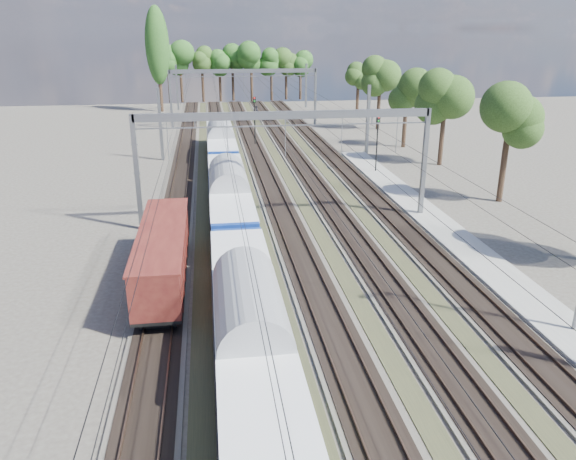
{
  "coord_description": "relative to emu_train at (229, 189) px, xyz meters",
  "views": [
    {
      "loc": [
        -5.93,
        -13.11,
        14.96
      ],
      "look_at": [
        -1.16,
        20.36,
        2.8
      ],
      "focal_mm": 35.0,
      "sensor_mm": 36.0,
      "label": 1
    }
  ],
  "objects": [
    {
      "name": "freight_boxcar",
      "position": [
        -4.5,
        -11.63,
        -0.64
      ],
      "size": [
        2.77,
        13.36,
        3.45
      ],
      "color": "black",
      "rests_on": "ground"
    },
    {
      "name": "signal_near",
      "position": [
        4.81,
        31.49,
        1.36
      ],
      "size": [
        0.41,
        0.37,
        6.49
      ],
      "rotation": [
        0.0,
        0.0,
        -0.04
      ],
      "color": "black",
      "rests_on": "ground"
    },
    {
      "name": "platform",
      "position": [
        16.5,
        -10.88,
        -2.59
      ],
      "size": [
        3.0,
        70.0,
        0.3
      ],
      "primitive_type": "cube",
      "color": "gray",
      "rests_on": "ground"
    },
    {
      "name": "tree_belt",
      "position": [
        12.36,
        61.38,
        5.44
      ],
      "size": [
        38.77,
        100.58,
        11.74
      ],
      "color": "black",
      "rests_on": "ground"
    },
    {
      "name": "signal_far",
      "position": [
        16.51,
        14.03,
        1.24
      ],
      "size": [
        0.45,
        0.42,
        6.28
      ],
      "rotation": [
        0.0,
        0.0,
        0.39
      ],
      "color": "black",
      "rests_on": "ground"
    },
    {
      "name": "emu_train",
      "position": [
        0.0,
        0.0,
        0.0
      ],
      "size": [
        3.18,
        67.26,
        4.65
      ],
      "color": "black",
      "rests_on": "ground"
    },
    {
      "name": "worker",
      "position": [
        7.39,
        57.73,
        -1.78
      ],
      "size": [
        0.64,
        0.8,
        1.93
      ],
      "primitive_type": "imported",
      "rotation": [
        0.0,
        0.0,
        1.29
      ],
      "color": "black",
      "rests_on": "ground"
    },
    {
      "name": "catenary",
      "position": [
        4.83,
        21.81,
        3.66
      ],
      "size": [
        25.65,
        130.0,
        9.0
      ],
      "color": "slate",
      "rests_on": "ground"
    },
    {
      "name": "poplar",
      "position": [
        -10.0,
        67.12,
        9.15
      ],
      "size": [
        4.4,
        4.4,
        19.04
      ],
      "color": "black",
      "rests_on": "ground"
    },
    {
      "name": "track_bed",
      "position": [
        4.5,
        14.12,
        -2.64
      ],
      "size": [
        21.0,
        130.0,
        0.34
      ],
      "color": "#47423A",
      "rests_on": "ground"
    }
  ]
}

